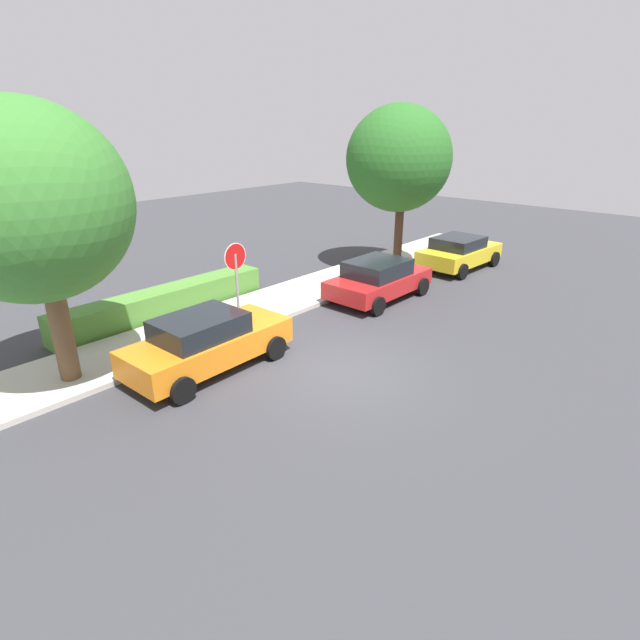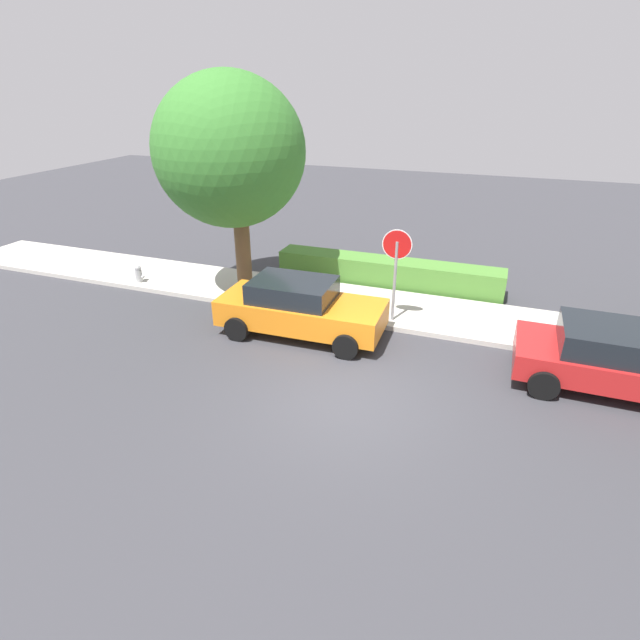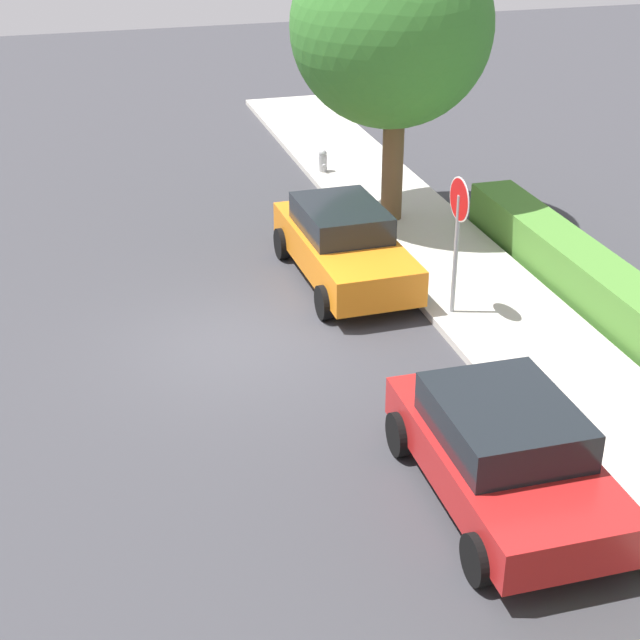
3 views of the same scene
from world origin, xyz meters
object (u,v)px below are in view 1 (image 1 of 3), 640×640
object	(u,v)px
stop_sign	(236,271)
street_tree_near_corner	(399,159)
parked_car_yellow	(459,252)
street_tree_mid_block	(28,204)
parked_car_orange	(207,342)
parked_car_red	(378,279)

from	to	relation	value
stop_sign	street_tree_near_corner	xyz separation A→B (m)	(8.78, 0.37, 2.64)
parked_car_yellow	street_tree_mid_block	bearing A→B (deg)	172.07
parked_car_orange	parked_car_yellow	world-z (taller)	parked_car_orange
parked_car_orange	street_tree_mid_block	distance (m)	4.87
stop_sign	parked_car_yellow	bearing A→B (deg)	-9.16
parked_car_red	parked_car_yellow	size ratio (longest dim) A/B	0.99
parked_car_orange	parked_car_yellow	bearing A→B (deg)	-1.41
street_tree_mid_block	street_tree_near_corner	bearing A→B (deg)	-0.37
parked_car_yellow	street_tree_mid_block	xyz separation A→B (m)	(-15.59, 2.17, 3.57)
parked_car_red	street_tree_near_corner	distance (m)	5.54
parked_car_red	street_tree_mid_block	size ratio (longest dim) A/B	0.63
parked_car_yellow	street_tree_mid_block	distance (m)	16.14
parked_car_orange	parked_car_yellow	distance (m)	12.80
stop_sign	street_tree_mid_block	world-z (taller)	street_tree_mid_block
parked_car_yellow	parked_car_red	bearing A→B (deg)	177.21
stop_sign	parked_car_orange	world-z (taller)	stop_sign
parked_car_red	parked_car_yellow	world-z (taller)	parked_car_red
parked_car_red	street_tree_mid_block	xyz separation A→B (m)	(-10.09, 1.90, 3.55)
street_tree_near_corner	parked_car_yellow	bearing A→B (deg)	-48.34
parked_car_yellow	stop_sign	bearing A→B (deg)	170.84
parked_car_orange	street_tree_mid_block	xyz separation A→B (m)	(-2.79, 1.86, 3.53)
parked_car_orange	street_tree_near_corner	world-z (taller)	street_tree_near_corner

